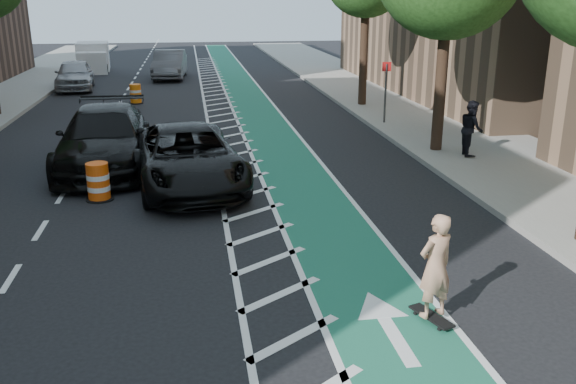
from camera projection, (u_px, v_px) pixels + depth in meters
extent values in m
plane|color=black|center=(190.00, 267.00, 11.44)|extent=(120.00, 120.00, 0.00)
cube|color=#1B5F48|center=(275.00, 142.00, 21.29)|extent=(2.00, 90.00, 0.01)
cube|color=silver|center=(232.00, 143.00, 21.07)|extent=(1.40, 90.00, 0.01)
cube|color=gray|center=(451.00, 133.00, 22.25)|extent=(5.00, 90.00, 0.15)
cube|color=gray|center=(386.00, 136.00, 21.88)|extent=(0.12, 90.00, 0.16)
cylinder|color=#382619|center=(434.00, 83.00, 19.48)|extent=(0.36, 0.36, 4.40)
cylinder|color=#382619|center=(365.00, 59.00, 27.00)|extent=(0.36, 0.36, 4.40)
cylinder|color=#4C4C4C|center=(385.00, 96.00, 23.50)|extent=(0.08, 0.08, 2.40)
cube|color=red|center=(387.00, 67.00, 23.17)|extent=(0.35, 0.02, 0.35)
cube|color=black|center=(431.00, 316.00, 9.48)|extent=(0.50, 0.86, 0.03)
cylinder|color=black|center=(415.00, 313.00, 9.69)|extent=(0.05, 0.07, 0.06)
cylinder|color=black|center=(423.00, 311.00, 9.77)|extent=(0.05, 0.07, 0.06)
cylinder|color=black|center=(439.00, 329.00, 9.23)|extent=(0.05, 0.07, 0.06)
cylinder|color=black|center=(448.00, 326.00, 9.31)|extent=(0.05, 0.07, 0.06)
imported|color=tan|center=(435.00, 266.00, 9.22)|extent=(0.71, 0.58, 1.68)
imported|color=black|center=(187.00, 157.00, 16.12)|extent=(3.34, 6.00, 1.59)
imported|color=black|center=(104.00, 138.00, 17.86)|extent=(2.52, 6.06, 1.75)
imported|color=#A3A4A9|center=(75.00, 75.00, 33.05)|extent=(2.36, 4.88, 1.60)
imported|color=#58585D|center=(170.00, 64.00, 37.58)|extent=(2.14, 5.25, 1.69)
imported|color=black|center=(471.00, 128.00, 18.64)|extent=(0.77, 0.92, 1.70)
cube|color=silver|center=(93.00, 56.00, 41.78)|extent=(2.34, 3.18, 1.87)
cube|color=silver|center=(92.00, 63.00, 39.78)|extent=(2.01, 1.67, 1.40)
cylinder|color=black|center=(79.00, 70.00, 39.35)|extent=(0.30, 0.68, 0.66)
cylinder|color=black|center=(106.00, 69.00, 39.75)|extent=(0.30, 0.68, 0.66)
cylinder|color=black|center=(82.00, 64.00, 42.45)|extent=(0.30, 0.68, 0.66)
cylinder|color=black|center=(107.00, 64.00, 42.86)|extent=(0.30, 0.68, 0.66)
cylinder|color=#EA500C|center=(98.00, 182.00, 15.07)|extent=(0.55, 0.55, 0.94)
cylinder|color=silver|center=(99.00, 188.00, 15.12)|extent=(0.56, 0.56, 0.13)
cylinder|color=silver|center=(98.00, 176.00, 15.03)|extent=(0.56, 0.56, 0.13)
cylinder|color=black|center=(100.00, 199.00, 15.21)|extent=(0.69, 0.69, 0.04)
cylinder|color=#F5610C|center=(132.00, 138.00, 19.97)|extent=(0.48, 0.48, 0.83)
cylinder|color=silver|center=(132.00, 142.00, 20.02)|extent=(0.49, 0.49, 0.11)
cylinder|color=silver|center=(132.00, 134.00, 19.94)|extent=(0.49, 0.49, 0.11)
cylinder|color=black|center=(133.00, 150.00, 20.10)|extent=(0.61, 0.61, 0.04)
cylinder|color=orange|center=(136.00, 94.00, 28.80)|extent=(0.52, 0.52, 0.91)
cylinder|color=silver|center=(136.00, 97.00, 28.85)|extent=(0.53, 0.53, 0.12)
cylinder|color=silver|center=(135.00, 91.00, 28.76)|extent=(0.53, 0.53, 0.12)
cylinder|color=black|center=(136.00, 103.00, 28.93)|extent=(0.67, 0.67, 0.04)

